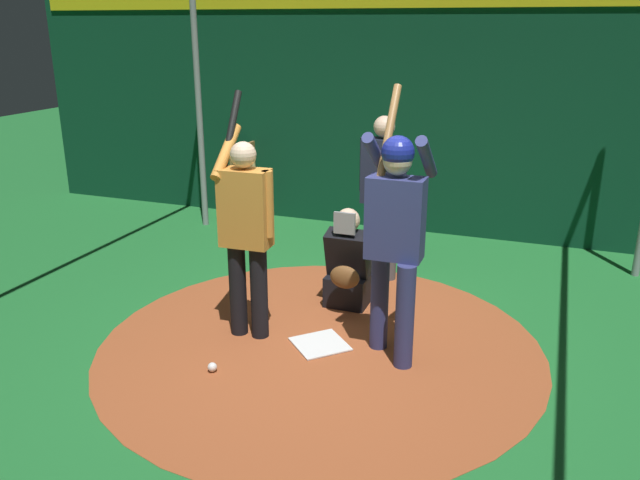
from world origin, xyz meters
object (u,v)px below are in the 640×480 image
at_px(catcher, 348,268).
at_px(umpire, 382,190).
at_px(batter, 395,227).
at_px(visitor, 246,227).
at_px(home_plate, 320,344).
at_px(baseball_0, 212,367).
at_px(bat_rack, 252,183).

relative_size(catcher, umpire, 0.56).
bearing_deg(umpire, batter, 18.25).
bearing_deg(visitor, home_plate, 89.34).
height_order(home_plate, batter, batter).
xyz_separation_m(home_plate, batter, (-0.04, 0.60, 1.11)).
xyz_separation_m(visitor, baseball_0, (0.69, 0.02, -0.95)).
bearing_deg(baseball_0, umpire, 163.37).
xyz_separation_m(catcher, visitor, (0.89, -0.62, 0.61)).
bearing_deg(home_plate, baseball_0, -42.09).
distance_m(catcher, bat_rack, 3.25).
bearing_deg(batter, visitor, -87.35).
bearing_deg(home_plate, catcher, -177.61).
bearing_deg(baseball_0, bat_rack, -158.17).
bearing_deg(umpire, catcher, -7.51).
bearing_deg(bat_rack, batter, 41.35).
xyz_separation_m(umpire, baseball_0, (2.37, -0.71, -0.93)).
xyz_separation_m(home_plate, visitor, (0.02, -0.66, 0.98)).
relative_size(home_plate, batter, 0.19).
bearing_deg(baseball_0, visitor, -178.75).
bearing_deg(umpire, baseball_0, -16.63).
height_order(catcher, visitor, visitor).
height_order(home_plate, bat_rack, bat_rack).
bearing_deg(batter, catcher, -142.40).
distance_m(umpire, bat_rack, 2.85).
xyz_separation_m(home_plate, bat_rack, (-3.27, -2.23, 0.48)).
bearing_deg(baseball_0, catcher, 159.09).
xyz_separation_m(umpire, visitor, (1.68, -0.72, 0.02)).
bearing_deg(home_plate, visitor, -88.61).
distance_m(home_plate, visitor, 1.18).
distance_m(catcher, baseball_0, 1.73).
distance_m(home_plate, bat_rack, 3.99).
distance_m(home_plate, catcher, 0.95).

